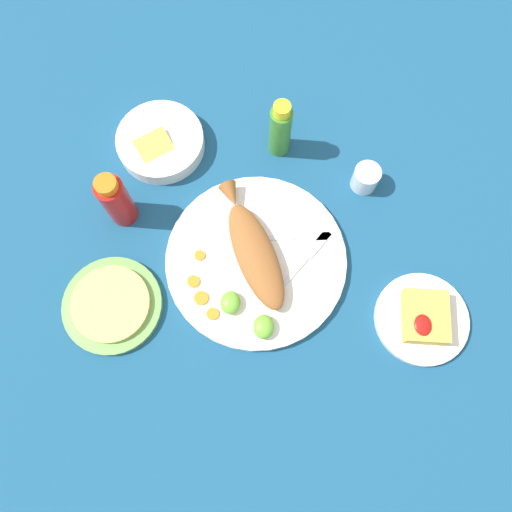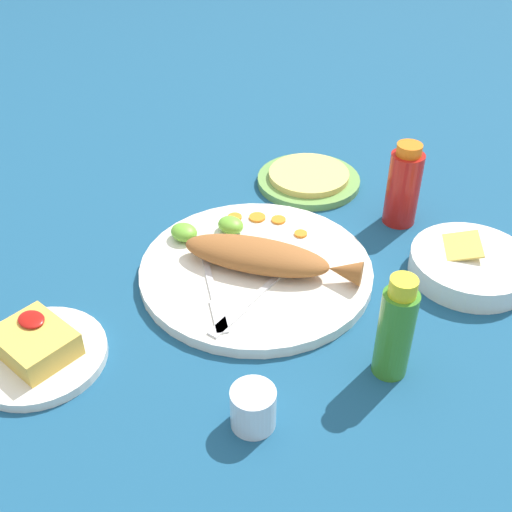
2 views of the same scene
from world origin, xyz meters
name	(u,v)px [view 2 (image 2 of 2)]	position (x,y,z in m)	size (l,w,h in m)	color
ground_plane	(256,275)	(0.00, 0.00, 0.00)	(4.00, 4.00, 0.00)	navy
main_plate	(256,271)	(0.00, 0.00, 0.01)	(0.37, 0.37, 0.02)	white
fried_fish	(264,257)	(-0.01, -0.01, 0.04)	(0.28, 0.17, 0.04)	#935628
fork_near	(246,305)	(-0.05, 0.08, 0.02)	(0.03, 0.19, 0.00)	silver
fork_far	(214,296)	(0.00, 0.10, 0.02)	(0.16, 0.12, 0.00)	silver
carrot_slice_near	(302,235)	(0.00, -0.11, 0.02)	(0.02, 0.02, 0.00)	orange
carrot_slice_mid	(257,217)	(0.09, -0.10, 0.02)	(0.03, 0.03, 0.00)	orange
carrot_slice_far	(279,220)	(0.05, -0.12, 0.02)	(0.02, 0.02, 0.00)	orange
carrot_slice_extra	(235,217)	(0.12, -0.08, 0.02)	(0.02, 0.02, 0.00)	orange
lime_wedge_main	(231,225)	(0.10, -0.04, 0.03)	(0.05, 0.04, 0.03)	#6BB233
lime_wedge_side	(184,232)	(0.14, 0.02, 0.03)	(0.05, 0.04, 0.03)	#6BB233
hot_sauce_bottle_red	(403,186)	(-0.09, -0.28, 0.07)	(0.06, 0.06, 0.15)	#B21914
hot_sauce_bottle_green	(396,330)	(-0.27, 0.03, 0.07)	(0.05, 0.05, 0.16)	#3D8428
salt_cup	(253,410)	(-0.19, 0.22, 0.02)	(0.06, 0.06, 0.06)	silver
side_plate_fries	(39,356)	(0.10, 0.33, 0.01)	(0.18, 0.18, 0.01)	white
fries_pile	(35,342)	(0.10, 0.33, 0.03)	(0.10, 0.08, 0.04)	gold
guacamole_bowl	(470,264)	(-0.25, -0.22, 0.02)	(0.19, 0.19, 0.05)	white
tortilla_plate	(309,181)	(0.11, -0.28, 0.01)	(0.20, 0.20, 0.01)	#6B9E4C
tortilla_stack	(309,175)	(0.11, -0.28, 0.02)	(0.15, 0.15, 0.01)	#E0C666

